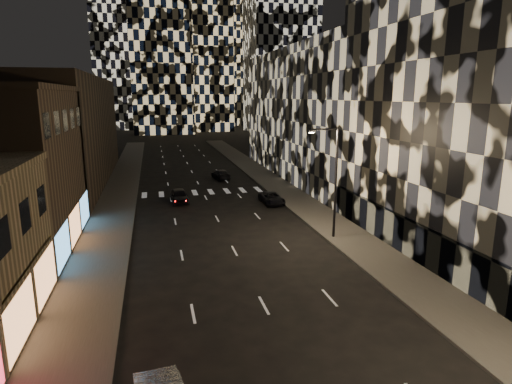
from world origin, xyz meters
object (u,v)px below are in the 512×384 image
car_dark_midlane (179,196)px  car_dark_oncoming (221,174)px  streetlight_far (333,175)px  car_dark_rightlane (272,198)px

car_dark_midlane → car_dark_oncoming: (6.62, 12.50, -0.07)m
streetlight_far → car_dark_rightlane: size_ratio=2.01×
streetlight_far → car_dark_midlane: (-11.48, 15.43, -4.60)m
streetlight_far → car_dark_midlane: bearing=126.6°
streetlight_far → car_dark_oncoming: 28.74m
streetlight_far → car_dark_rightlane: 13.43m
car_dark_midlane → streetlight_far: bearing=-56.4°
car_dark_oncoming → car_dark_rightlane: 15.80m
car_dark_oncoming → streetlight_far: bearing=93.0°
car_dark_rightlane → car_dark_oncoming: bearing=99.9°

